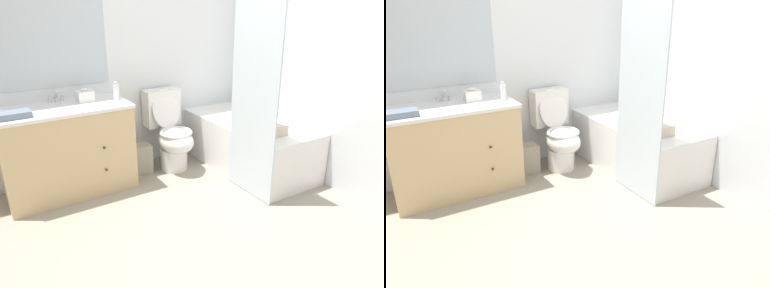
# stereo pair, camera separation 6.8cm
# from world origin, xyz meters

# --- Properties ---
(ground_plane) EXTENTS (14.00, 14.00, 0.00)m
(ground_plane) POSITION_xyz_m (0.00, 0.00, 0.00)
(ground_plane) COLOR gray
(wall_back) EXTENTS (8.00, 0.06, 2.50)m
(wall_back) POSITION_xyz_m (-0.01, 1.73, 1.25)
(wall_back) COLOR silver
(wall_back) RESTS_ON ground_plane
(wall_right) EXTENTS (0.05, 2.71, 2.50)m
(wall_right) POSITION_xyz_m (1.40, 0.85, 1.25)
(wall_right) COLOR silver
(wall_right) RESTS_ON ground_plane
(vanity_cabinet) EXTENTS (1.16, 0.59, 0.84)m
(vanity_cabinet) POSITION_xyz_m (-0.79, 1.43, 0.43)
(vanity_cabinet) COLOR tan
(vanity_cabinet) RESTS_ON ground_plane
(sink_faucet) EXTENTS (0.14, 0.12, 0.12)m
(sink_faucet) POSITION_xyz_m (-0.79, 1.63, 0.87)
(sink_faucet) COLOR silver
(sink_faucet) RESTS_ON vanity_cabinet
(toilet) EXTENTS (0.39, 0.63, 0.85)m
(toilet) POSITION_xyz_m (0.28, 1.40, 0.39)
(toilet) COLOR white
(toilet) RESTS_ON ground_plane
(bathtub) EXTENTS (0.73, 1.49, 0.53)m
(bathtub) POSITION_xyz_m (1.00, 0.96, 0.27)
(bathtub) COLOR white
(bathtub) RESTS_ON ground_plane
(shower_curtain) EXTENTS (0.01, 0.60, 1.85)m
(shower_curtain) POSITION_xyz_m (0.62, 0.50, 0.93)
(shower_curtain) COLOR silver
(shower_curtain) RESTS_ON ground_plane
(wastebasket) EXTENTS (0.21, 0.18, 0.31)m
(wastebasket) POSITION_xyz_m (-0.07, 1.44, 0.16)
(wastebasket) COLOR gray
(wastebasket) RESTS_ON ground_plane
(tissue_box) EXTENTS (0.15, 0.13, 0.12)m
(tissue_box) POSITION_xyz_m (-0.56, 1.50, 0.89)
(tissue_box) COLOR white
(tissue_box) RESTS_ON vanity_cabinet
(soap_dispenser) EXTENTS (0.05, 0.05, 0.17)m
(soap_dispenser) POSITION_xyz_m (-0.29, 1.40, 0.91)
(soap_dispenser) COLOR silver
(soap_dispenser) RESTS_ON vanity_cabinet
(hand_towel_folded) EXTENTS (0.26, 0.15, 0.05)m
(hand_towel_folded) POSITION_xyz_m (-1.20, 1.29, 0.86)
(hand_towel_folded) COLOR slate
(hand_towel_folded) RESTS_ON vanity_cabinet
(bath_towel_folded) EXTENTS (0.33, 0.19, 0.10)m
(bath_towel_folded) POSITION_xyz_m (0.85, 0.52, 0.58)
(bath_towel_folded) COLOR beige
(bath_towel_folded) RESTS_ON bathtub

